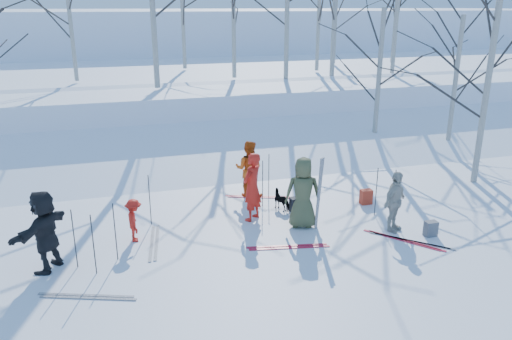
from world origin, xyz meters
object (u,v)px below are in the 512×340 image
object	(u,v)px
skier_grey_west	(45,231)
backpack_grey	(431,229)
skier_redor_behind	(249,169)
backpack_red	(366,197)
dog	(282,200)
skier_olive_center	(303,193)
backpack_dark	(296,205)
skier_cream_east	(395,202)
skier_red_north	(252,187)
skier_red_seated	(134,220)

from	to	relation	value
skier_grey_west	backpack_grey	xyz separation A→B (m)	(8.78, -0.97, -0.70)
skier_redor_behind	backpack_red	distance (m)	3.45
dog	backpack_red	size ratio (longest dim) A/B	1.54
skier_olive_center	skier_grey_west	world-z (taller)	skier_olive_center
skier_olive_center	backpack_grey	size ratio (longest dim) A/B	4.81
dog	backpack_dark	xyz separation A→B (m)	(0.31, -0.26, -0.07)
skier_cream_east	backpack_red	bearing A→B (deg)	52.37
skier_red_north	skier_cream_east	distance (m)	3.59
dog	backpack_grey	xyz separation A→B (m)	(2.90, -2.64, -0.08)
skier_cream_east	dog	xyz separation A→B (m)	(-2.18, 2.10, -0.50)
backpack_dark	skier_redor_behind	bearing A→B (deg)	121.05
skier_red_seated	backpack_red	world-z (taller)	skier_red_seated
dog	skier_grey_west	bearing A→B (deg)	-9.71
skier_red_seated	skier_cream_east	xyz separation A→B (m)	(6.20, -1.28, 0.25)
skier_grey_west	backpack_dark	size ratio (longest dim) A/B	4.46
skier_cream_east	backpack_red	xyz separation A→B (m)	(0.23, 1.78, -0.57)
skier_grey_west	skier_redor_behind	bearing A→B (deg)	151.34
skier_grey_west	backpack_red	size ratio (longest dim) A/B	4.24
dog	backpack_grey	distance (m)	3.92
skier_olive_center	skier_red_seated	size ratio (longest dim) A/B	1.73
skier_red_north	skier_grey_west	xyz separation A→B (m)	(-4.89, -1.25, -0.02)
skier_grey_west	backpack_red	world-z (taller)	skier_grey_west
skier_red_seated	skier_cream_east	world-z (taller)	skier_cream_east
skier_redor_behind	skier_olive_center	bearing A→B (deg)	134.60
skier_redor_behind	skier_cream_east	world-z (taller)	skier_redor_behind
skier_red_seated	backpack_red	distance (m)	6.46
backpack_red	backpack_grey	size ratio (longest dim) A/B	1.11
skier_red_seated	backpack_grey	size ratio (longest dim) A/B	2.78
skier_red_north	skier_cream_east	xyz separation A→B (m)	(3.17, -1.68, -0.14)
dog	backpack_grey	world-z (taller)	dog
skier_red_seated	dog	xyz separation A→B (m)	(4.02, 0.82, -0.26)
skier_redor_behind	skier_grey_west	size ratio (longest dim) A/B	0.94
skier_olive_center	dog	size ratio (longest dim) A/B	2.83
skier_redor_behind	dog	world-z (taller)	skier_redor_behind
skier_red_north	backpack_dark	world-z (taller)	skier_red_north
skier_olive_center	dog	bearing A→B (deg)	-67.88
skier_cream_east	backpack_red	distance (m)	1.88
skier_red_seated	backpack_dark	xyz separation A→B (m)	(4.34, 0.56, -0.33)
skier_cream_east	skier_olive_center	bearing A→B (deg)	126.48
dog	backpack_dark	distance (m)	0.41
backpack_red	dog	bearing A→B (deg)	172.49
skier_red_north	backpack_grey	distance (m)	4.54
backpack_red	backpack_grey	world-z (taller)	backpack_red
dog	backpack_red	world-z (taller)	dog
skier_grey_west	skier_red_north	bearing A→B (deg)	136.69
skier_olive_center	backpack_grey	distance (m)	3.23
skier_olive_center	skier_grey_west	distance (m)	6.00
backpack_dark	skier_red_seated	bearing A→B (deg)	-172.70
skier_red_north	dog	size ratio (longest dim) A/B	2.82
skier_red_seated	backpack_red	xyz separation A→B (m)	(6.43, 0.50, -0.32)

